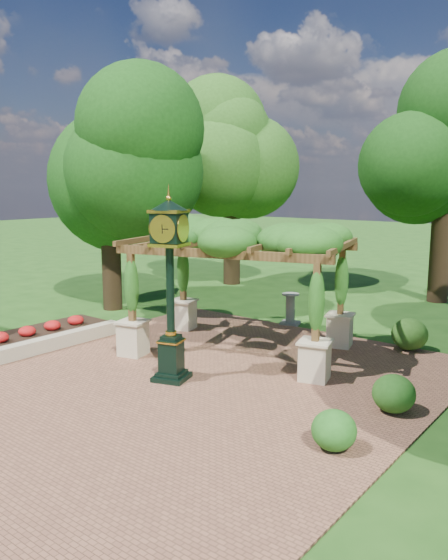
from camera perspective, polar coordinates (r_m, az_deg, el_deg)
The scene contains 13 objects.
ground at distance 11.73m, azimuth -7.80°, elevation -12.30°, with size 120.00×120.00×0.00m, color #1E4714.
brick_plaza at distance 12.39m, azimuth -4.40°, elevation -10.92°, with size 10.00×12.00×0.04m, color brown.
border_wall at distance 15.42m, azimuth -18.44°, elevation -6.53°, with size 0.35×5.00×0.40m, color #C6B793.
flower_bed at distance 16.16m, azimuth -20.20°, elevation -5.96°, with size 1.50×5.00×0.36m, color red.
pedestal_clock at distance 12.10m, azimuth -5.68°, elevation 0.68°, with size 1.04×1.04×4.15m.
pergola at distance 14.23m, azimuth 1.64°, elevation 3.69°, with size 6.31×4.84×3.51m.
sundial at distance 17.59m, azimuth 6.94°, elevation -3.25°, with size 0.71×0.71×1.03m.
shrub_front at distance 9.59m, azimuth 11.42°, elevation -15.13°, with size 0.76×0.76×0.68m, color #215C1A.
shrub_mid at distance 11.31m, azimuth 17.32°, elevation -11.27°, with size 0.83×0.83×0.75m, color #245718.
shrub_back at distance 15.55m, azimuth 18.83°, elevation -5.38°, with size 0.96×0.96×0.86m, color #2C5919.
tree_west_near at distance 19.84m, azimuth -12.10°, elevation 13.76°, with size 4.80×4.80×8.51m.
tree_west_far at distance 24.68m, azimuth 0.85°, elevation 13.51°, with size 4.07×4.07×8.81m.
tree_north at distance 22.31m, azimuth 22.32°, elevation 13.14°, with size 4.26×4.26×8.76m.
Camera 1 is at (7.92, -7.47, 4.38)m, focal length 35.00 mm.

